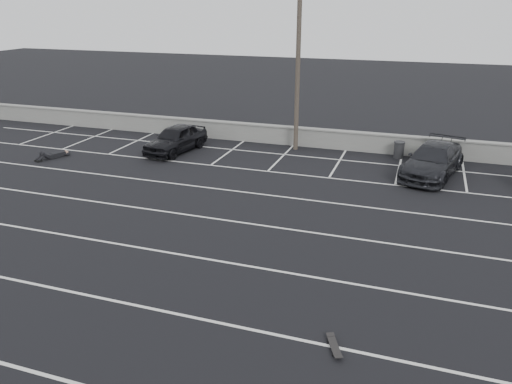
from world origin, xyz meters
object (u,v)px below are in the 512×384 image
(car_right, at_px, (433,160))
(utility_pole, at_px, (298,63))
(person, at_px, (58,152))
(skateboard, at_px, (334,346))
(trash_bin, at_px, (399,150))
(car_left, at_px, (176,139))

(car_right, distance_m, utility_pole, 8.51)
(utility_pole, relative_size, person, 3.65)
(car_right, height_order, utility_pole, utility_pole)
(car_right, height_order, skateboard, car_right)
(utility_pole, xyz_separation_m, person, (-11.56, -5.44, -4.45))
(car_right, bearing_deg, person, -155.50)
(car_right, distance_m, trash_bin, 2.92)
(person, bearing_deg, trash_bin, 37.46)
(utility_pole, relative_size, trash_bin, 10.63)
(person, bearing_deg, car_right, 29.05)
(person, bearing_deg, skateboard, -13.56)
(trash_bin, xyz_separation_m, person, (-17.09, -5.58, -0.21))
(car_left, height_order, utility_pole, utility_pole)
(car_left, bearing_deg, utility_pole, 31.55)
(car_left, xyz_separation_m, trash_bin, (11.59, 2.69, -0.28))
(car_right, bearing_deg, skateboard, -83.44)
(car_left, relative_size, car_right, 0.84)
(car_left, distance_m, car_right, 13.26)
(trash_bin, distance_m, skateboard, 16.42)
(person, bearing_deg, car_left, 47.10)
(car_left, bearing_deg, skateboard, -41.94)
(car_left, xyz_separation_m, skateboard, (11.22, -13.72, -0.65))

